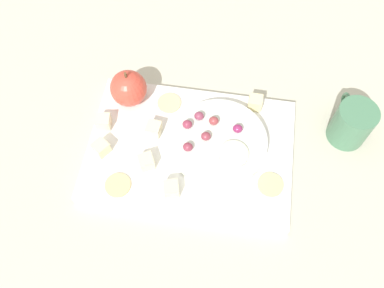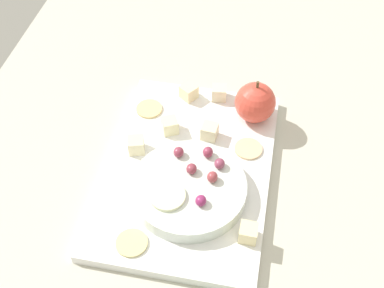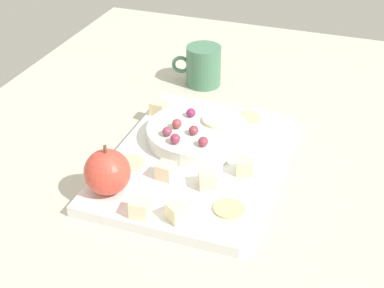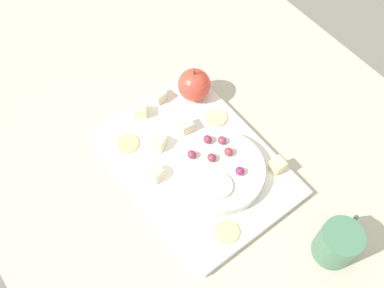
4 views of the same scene
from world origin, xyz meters
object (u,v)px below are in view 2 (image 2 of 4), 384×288
grape_2 (220,164)px  grape_5 (205,152)px  cheese_cube_4 (189,92)px  cheese_cube_2 (219,93)px  grape_4 (201,201)px  cheese_cube_5 (248,233)px  serving_dish (189,189)px  grape_0 (212,177)px  cheese_cube_1 (170,125)px  apple_slice_0 (167,196)px  grape_1 (192,169)px  platter (188,171)px  apple_whole (255,102)px  grape_3 (179,152)px  cracker_0 (132,243)px  cracker_1 (248,149)px  cheese_cube_0 (137,143)px  cheese_cube_3 (210,131)px  cracker_2 (149,109)px

grape_2 → grape_5: size_ratio=1.00×
cheese_cube_4 → grape_5: (15.54, 5.82, 2.12)cm
cheese_cube_2 → grape_4: 26.12cm
cheese_cube_5 → serving_dish: bearing=-121.0°
serving_dish → grape_0: grape_0 is taller
serving_dish → cheese_cube_1: same height
cheese_cube_2 → grape_4: (26.01, 1.30, 2.01)cm
grape_2 → apple_slice_0: size_ratio=0.34×
grape_1 → grape_2: (-1.91, 4.19, -0.00)cm
platter → apple_whole: 17.26cm
cheese_cube_1 → grape_5: size_ratio=1.43×
apple_slice_0 → grape_4: bearing=87.7°
platter → cheese_cube_2: size_ratio=14.65×
grape_1 → apple_slice_0: (5.48, -2.67, -0.48)cm
platter → grape_3: 4.61cm
cracker_0 → apple_whole: bearing=153.5°
grape_0 → grape_1: size_ratio=1.00×
serving_dish → cracker_1: serving_dish is taller
cheese_cube_0 → cracker_1: 19.15cm
cheese_cube_2 → cheese_cube_3: bearing=-0.4°
grape_4 → grape_5: grape_5 is taller
grape_2 → grape_5: bearing=-125.0°
cracker_0 → grape_0: size_ratio=2.55×
platter → serving_dish: serving_dish is taller
cheese_cube_0 → cracker_0: 18.61cm
platter → apple_slice_0: size_ratio=7.03×
platter → cheese_cube_3: bearing=163.1°
cracker_0 → grape_4: (-7.28, 9.04, 3.16)cm
cracker_1 → grape_1: bearing=-43.9°
cheese_cube_0 → cracker_1: cheese_cube_0 is taller
cheese_cube_2 → cracker_1: 13.71cm
cheese_cube_2 → cheese_cube_3: 10.03cm
apple_whole → cheese_cube_4: 13.09cm
grape_4 → cracker_0: bearing=-51.2°
apple_whole → cheese_cube_5: size_ratio=2.72×
cheese_cube_3 → grape_5: grape_5 is taller
grape_5 → grape_0: bearing=23.1°
cracker_0 → cheese_cube_4: bearing=176.2°
cracker_2 → apple_slice_0: 21.97cm
platter → cheese_cube_5: size_ratio=14.65×
cheese_cube_3 → grape_4: grape_4 is taller
serving_dish → grape_4: bearing=38.0°
platter → serving_dish: size_ratio=2.14×
serving_dish → apple_slice_0: size_ratio=3.28×
grape_0 → grape_1: bearing=-106.0°
apple_slice_0 → grape_1: bearing=154.0°
apple_slice_0 → cheese_cube_1: bearing=-168.3°
grape_4 → grape_1: bearing=-155.8°
cheese_cube_1 → cheese_cube_3: same height
cracker_1 → cracker_0: bearing=-34.4°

